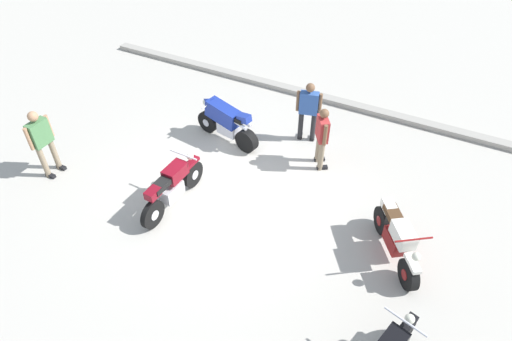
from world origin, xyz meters
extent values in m
plane|color=#B7B2A8|center=(0.00, 0.00, 0.00)|extent=(40.00, 40.00, 0.00)
cube|color=#9C978F|center=(0.00, 4.60, 0.07)|extent=(14.00, 0.30, 0.15)
cylinder|color=black|center=(-1.61, 1.72, 0.30)|extent=(0.62, 0.28, 0.60)
cylinder|color=black|center=(-0.29, 1.45, 0.30)|extent=(0.63, 0.34, 0.60)
cylinder|color=silver|center=(-1.61, 1.72, 0.30)|extent=(0.24, 0.22, 0.21)
cylinder|color=silver|center=(-0.29, 1.45, 0.30)|extent=(0.24, 0.22, 0.21)
cube|color=silver|center=(-0.90, 1.57, 0.40)|extent=(0.60, 0.39, 0.32)
cube|color=navy|center=(-1.05, 1.60, 0.80)|extent=(1.04, 0.55, 0.57)
cone|color=navy|center=(-1.56, 1.71, 0.95)|extent=(0.42, 0.40, 0.39)
cube|color=black|center=(-0.66, 1.52, 0.87)|extent=(0.64, 0.37, 0.12)
cube|color=navy|center=(-0.36, 1.46, 0.95)|extent=(0.38, 0.28, 0.23)
cylinder|color=silver|center=(-0.40, 1.55, 0.77)|extent=(0.41, 0.17, 0.17)
cylinder|color=silver|center=(-0.43, 1.39, 0.77)|extent=(0.41, 0.17, 0.17)
cylinder|color=silver|center=(-1.42, 1.68, 0.97)|extent=(0.18, 0.69, 0.04)
sphere|color=silver|center=(-1.64, 1.72, 0.90)|extent=(0.16, 0.16, 0.16)
cylinder|color=black|center=(4.27, -0.77, 0.30)|extent=(0.48, 0.58, 0.60)
cylinder|color=black|center=(3.49, 0.34, 0.30)|extent=(0.48, 0.58, 0.60)
cylinder|color=maroon|center=(4.27, -0.77, 0.30)|extent=(0.27, 0.28, 0.21)
cylinder|color=maroon|center=(3.49, 0.34, 0.30)|extent=(0.27, 0.28, 0.21)
cube|color=maroon|center=(3.85, -0.17, 0.40)|extent=(0.55, 0.62, 0.32)
cube|color=white|center=(3.96, -0.34, 0.80)|extent=(0.58, 0.64, 0.30)
cube|color=white|center=(4.27, -0.77, 0.63)|extent=(0.38, 0.45, 0.08)
cube|color=#4C331E|center=(3.71, 0.03, 0.82)|extent=(0.56, 0.64, 0.12)
cube|color=white|center=(3.53, 0.28, 0.80)|extent=(0.36, 0.39, 0.18)
cylinder|color=maroon|center=(3.76, 0.25, 0.35)|extent=(0.41, 0.52, 0.16)
cylinder|color=maroon|center=(4.15, -0.61, 1.05)|extent=(0.59, 0.43, 0.04)
sphere|color=silver|center=(4.28, -0.79, 0.85)|extent=(0.16, 0.16, 0.16)
cylinder|color=black|center=(-0.78, -0.27, 0.32)|extent=(0.14, 0.64, 0.64)
cylinder|color=black|center=(-0.83, -1.72, 0.32)|extent=(0.14, 0.64, 0.64)
cylinder|color=silver|center=(-0.78, -0.27, 0.32)|extent=(0.15, 0.23, 0.22)
cylinder|color=silver|center=(-0.83, -1.72, 0.32)|extent=(0.15, 0.23, 0.22)
cube|color=silver|center=(-0.80, -1.04, 0.42)|extent=(0.30, 0.57, 0.32)
cube|color=maroon|center=(-0.80, -0.84, 0.82)|extent=(0.34, 0.57, 0.30)
cube|color=maroon|center=(-0.78, -0.27, 0.67)|extent=(0.17, 0.44, 0.08)
cube|color=black|center=(-0.81, -1.29, 0.84)|extent=(0.28, 0.61, 0.12)
cube|color=maroon|center=(-0.82, -1.59, 0.82)|extent=(0.23, 0.33, 0.18)
cylinder|color=silver|center=(-0.99, -1.44, 0.37)|extent=(0.13, 0.56, 0.16)
cylinder|color=silver|center=(-0.79, -0.51, 1.07)|extent=(0.70, 0.06, 0.04)
sphere|color=silver|center=(-0.78, -0.29, 0.87)|extent=(0.16, 0.16, 0.16)
cylinder|color=black|center=(4.46, -2.04, 0.32)|extent=(0.29, 0.65, 0.64)
cylinder|color=silver|center=(4.46, -2.04, 0.32)|extent=(0.20, 0.25, 0.22)
cube|color=black|center=(4.46, -2.04, 0.67)|extent=(0.27, 0.47, 0.08)
cylinder|color=silver|center=(4.39, -2.27, 1.07)|extent=(0.68, 0.23, 0.04)
sphere|color=silver|center=(4.45, -2.06, 0.87)|extent=(0.16, 0.16, 0.16)
cylinder|color=#262628|center=(1.03, 2.62, 0.41)|extent=(0.16, 0.16, 0.83)
cube|color=black|center=(1.02, 2.68, 0.04)|extent=(0.16, 0.28, 0.08)
cylinder|color=#262628|center=(0.72, 2.54, 0.41)|extent=(0.16, 0.16, 0.83)
cube|color=black|center=(0.70, 2.60, 0.04)|extent=(0.16, 0.28, 0.08)
cube|color=#3359A5|center=(0.87, 2.58, 1.12)|extent=(0.50, 0.32, 0.58)
cylinder|color=brown|center=(1.14, 2.65, 1.14)|extent=(0.11, 0.11, 0.55)
cylinder|color=brown|center=(0.61, 2.51, 1.14)|extent=(0.11, 0.11, 0.55)
sphere|color=brown|center=(0.87, 2.58, 1.55)|extent=(0.22, 0.22, 0.22)
cylinder|color=gray|center=(1.64, 1.61, 0.40)|extent=(0.18, 0.18, 0.80)
cube|color=black|center=(1.69, 1.64, 0.04)|extent=(0.27, 0.23, 0.08)
cylinder|color=gray|center=(1.47, 1.87, 0.40)|extent=(0.18, 0.18, 0.80)
cube|color=black|center=(1.52, 1.90, 0.04)|extent=(0.27, 0.23, 0.08)
cube|color=#B23333|center=(1.56, 1.74, 1.09)|extent=(0.43, 0.50, 0.57)
cylinder|color=brown|center=(1.70, 1.51, 1.10)|extent=(0.12, 0.12, 0.54)
cylinder|color=brown|center=(1.41, 1.97, 1.10)|extent=(0.12, 0.12, 0.54)
sphere|color=brown|center=(1.56, 1.74, 1.51)|extent=(0.22, 0.22, 0.22)
cylinder|color=gray|center=(-4.05, -1.61, 0.43)|extent=(0.13, 0.13, 0.86)
cube|color=black|center=(-3.99, -1.61, 0.04)|extent=(0.26, 0.10, 0.08)
cylinder|color=gray|center=(-4.04, -1.27, 0.43)|extent=(0.13, 0.13, 0.86)
cube|color=black|center=(-3.98, -1.27, 0.04)|extent=(0.26, 0.10, 0.08)
cube|color=#4C7F4C|center=(-4.04, -1.44, 1.16)|extent=(0.23, 0.48, 0.61)
cylinder|color=tan|center=(-4.05, -1.73, 1.18)|extent=(0.09, 0.09, 0.57)
cylinder|color=tan|center=(-4.04, -1.16, 1.18)|extent=(0.09, 0.09, 0.57)
sphere|color=tan|center=(-4.04, -1.44, 1.61)|extent=(0.23, 0.23, 0.23)
camera|label=1|loc=(4.00, -6.37, 7.06)|focal=31.00mm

